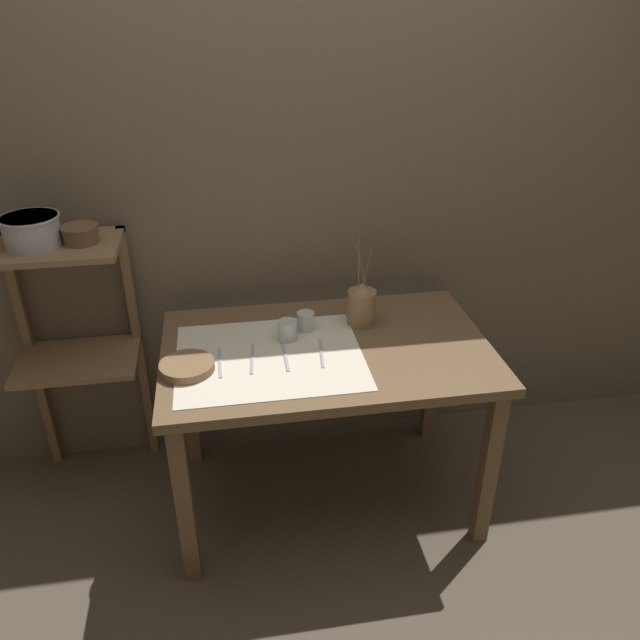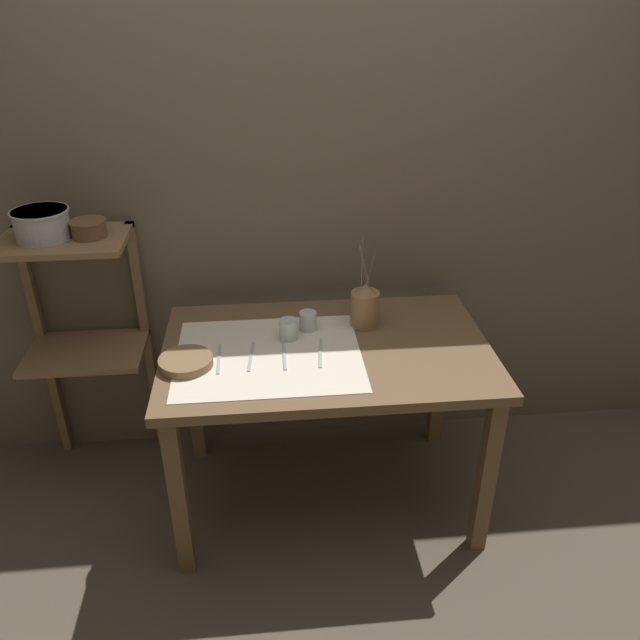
% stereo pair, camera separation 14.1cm
% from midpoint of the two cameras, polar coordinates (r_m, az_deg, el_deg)
% --- Properties ---
extents(ground_plane, '(12.00, 12.00, 0.00)m').
position_cam_midpoint_polar(ground_plane, '(2.92, -0.91, -15.68)').
color(ground_plane, brown).
extents(stone_wall_back, '(7.00, 0.06, 2.40)m').
position_cam_midpoint_polar(stone_wall_back, '(2.74, -2.74, 10.68)').
color(stone_wall_back, brown).
rests_on(stone_wall_back, ground_plane).
extents(wooden_table, '(1.28, 0.81, 0.78)m').
position_cam_midpoint_polar(wooden_table, '(2.50, -1.02, -4.41)').
color(wooden_table, brown).
rests_on(wooden_table, ground_plane).
extents(wooden_shelf_unit, '(0.49, 0.35, 1.16)m').
position_cam_midpoint_polar(wooden_shelf_unit, '(2.79, -23.08, -0.03)').
color(wooden_shelf_unit, brown).
rests_on(wooden_shelf_unit, ground_plane).
extents(linen_cloth, '(0.71, 0.58, 0.00)m').
position_cam_midpoint_polar(linen_cloth, '(2.39, -6.30, -3.38)').
color(linen_cloth, beige).
rests_on(linen_cloth, wooden_table).
extents(pitcher_with_flowers, '(0.12, 0.12, 0.39)m').
position_cam_midpoint_polar(pitcher_with_flowers, '(2.57, 2.27, 1.36)').
color(pitcher_with_flowers, olive).
rests_on(pitcher_with_flowers, wooden_table).
extents(wooden_bowl, '(0.20, 0.20, 0.04)m').
position_cam_midpoint_polar(wooden_bowl, '(2.35, -13.75, -4.22)').
color(wooden_bowl, brown).
rests_on(wooden_bowl, wooden_table).
extents(glass_tumbler_near, '(0.08, 0.08, 0.08)m').
position_cam_midpoint_polar(glass_tumbler_near, '(2.48, -4.62, -0.96)').
color(glass_tumbler_near, '#B7C1BC').
rests_on(glass_tumbler_near, wooden_table).
extents(glass_tumbler_far, '(0.07, 0.07, 0.08)m').
position_cam_midpoint_polar(glass_tumbler_far, '(2.54, -2.91, -0.13)').
color(glass_tumbler_far, '#B7C1BC').
rests_on(glass_tumbler_far, wooden_table).
extents(knife_center, '(0.01, 0.21, 0.00)m').
position_cam_midpoint_polar(knife_center, '(2.38, -10.82, -3.85)').
color(knife_center, '#A8A8AD').
rests_on(knife_center, wooden_table).
extents(fork_outer, '(0.03, 0.21, 0.00)m').
position_cam_midpoint_polar(fork_outer, '(2.38, -7.91, -3.55)').
color(fork_outer, '#A8A8AD').
rests_on(fork_outer, wooden_table).
extents(spoon_inner, '(0.02, 0.22, 0.02)m').
position_cam_midpoint_polar(spoon_inner, '(2.43, -4.98, -2.58)').
color(spoon_inner, '#A8A8AD').
rests_on(spoon_inner, wooden_table).
extents(fork_inner, '(0.03, 0.21, 0.00)m').
position_cam_midpoint_polar(fork_inner, '(2.39, -1.55, -3.04)').
color(fork_inner, '#A8A8AD').
rests_on(fork_inner, wooden_table).
extents(metal_pot_large, '(0.22, 0.22, 0.11)m').
position_cam_midpoint_polar(metal_pot_large, '(2.62, -26.30, 7.37)').
color(metal_pot_large, '#A8A8AD').
rests_on(metal_pot_large, wooden_shelf_unit).
extents(metal_pot_small, '(0.14, 0.14, 0.07)m').
position_cam_midpoint_polar(metal_pot_small, '(2.58, -22.55, 7.31)').
color(metal_pot_small, brown).
rests_on(metal_pot_small, wooden_shelf_unit).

